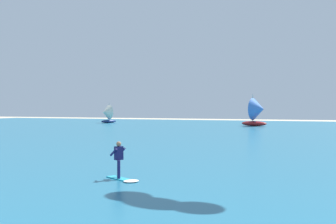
# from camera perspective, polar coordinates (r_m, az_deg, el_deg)

# --- Properties ---
(ocean) EXTENTS (160.00, 90.00, 0.10)m
(ocean) POSITION_cam_1_polar(r_m,az_deg,el_deg) (51.36, 14.19, -2.96)
(ocean) COLOR #236B89
(ocean) RESTS_ON ground
(kitesurfer) EXTENTS (1.99, 1.43, 1.67)m
(kitesurfer) POSITION_cam_1_polar(r_m,az_deg,el_deg) (17.80, -6.74, -7.68)
(kitesurfer) COLOR #26B2CC
(kitesurfer) RESTS_ON ocean
(sailboat_mid_left) EXTENTS (4.78, 4.20, 5.38)m
(sailboat_mid_left) POSITION_cam_1_polar(r_m,az_deg,el_deg) (68.61, 12.73, 0.06)
(sailboat_mid_left) COLOR maroon
(sailboat_mid_left) RESTS_ON ocean
(sailboat_far_right) EXTENTS (3.31, 3.72, 4.16)m
(sailboat_far_right) POSITION_cam_1_polar(r_m,az_deg,el_deg) (81.42, -8.81, -0.23)
(sailboat_far_right) COLOR navy
(sailboat_far_right) RESTS_ON ocean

